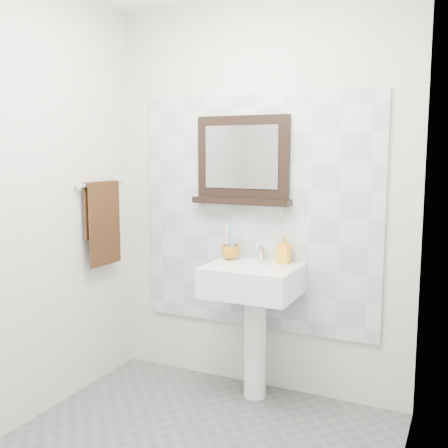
# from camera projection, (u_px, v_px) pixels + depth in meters

# --- Properties ---
(back_wall) EXTENTS (2.00, 0.01, 2.50)m
(back_wall) POSITION_uv_depth(u_px,v_px,m) (257.00, 198.00, 3.36)
(back_wall) COLOR beige
(back_wall) RESTS_ON ground
(left_wall) EXTENTS (0.01, 2.20, 2.50)m
(left_wall) POSITION_uv_depth(u_px,v_px,m) (7.00, 207.00, 2.80)
(left_wall) COLOR beige
(left_wall) RESTS_ON ground
(right_wall) EXTENTS (0.01, 2.20, 2.50)m
(right_wall) POSITION_uv_depth(u_px,v_px,m) (398.00, 231.00, 1.95)
(right_wall) COLOR beige
(right_wall) RESTS_ON ground
(splashback) EXTENTS (1.60, 0.02, 1.50)m
(splashback) POSITION_uv_depth(u_px,v_px,m) (257.00, 214.00, 3.36)
(splashback) COLOR silver
(splashback) RESTS_ON back_wall
(pedestal_sink) EXTENTS (0.55, 0.44, 0.96)m
(pedestal_sink) POSITION_uv_depth(u_px,v_px,m) (253.00, 295.00, 3.20)
(pedestal_sink) COLOR white
(pedestal_sink) RESTS_ON ground
(toothbrush_cup) EXTENTS (0.15, 0.15, 0.09)m
(toothbrush_cup) POSITION_uv_depth(u_px,v_px,m) (230.00, 252.00, 3.35)
(toothbrush_cup) COLOR #B77615
(toothbrush_cup) RESTS_ON pedestal_sink
(toothbrushes) EXTENTS (0.05, 0.04, 0.21)m
(toothbrushes) POSITION_uv_depth(u_px,v_px,m) (231.00, 240.00, 3.34)
(toothbrushes) COLOR white
(toothbrushes) RESTS_ON toothbrush_cup
(soap_dispenser) EXTENTS (0.08, 0.09, 0.17)m
(soap_dispenser) POSITION_uv_depth(u_px,v_px,m) (283.00, 249.00, 3.23)
(soap_dispenser) COLOR orange
(soap_dispenser) RESTS_ON pedestal_sink
(framed_mirror) EXTENTS (0.66, 0.11, 0.56)m
(framed_mirror) POSITION_uv_depth(u_px,v_px,m) (243.00, 162.00, 3.33)
(framed_mirror) COLOR black
(framed_mirror) RESTS_ON back_wall
(towel_bar) EXTENTS (0.07, 0.40, 0.03)m
(towel_bar) POSITION_uv_depth(u_px,v_px,m) (101.00, 185.00, 3.41)
(towel_bar) COLOR silver
(towel_bar) RESTS_ON left_wall
(hand_towel) EXTENTS (0.06, 0.30, 0.55)m
(hand_towel) POSITION_uv_depth(u_px,v_px,m) (103.00, 217.00, 3.43)
(hand_towel) COLOR #311C0D
(hand_towel) RESTS_ON towel_bar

